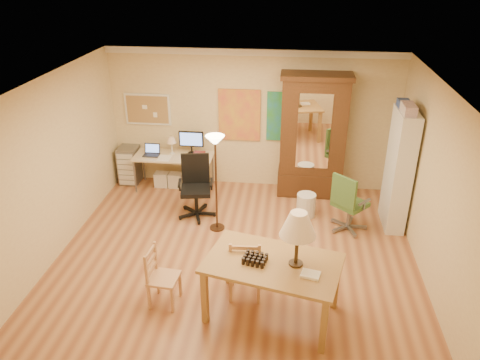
# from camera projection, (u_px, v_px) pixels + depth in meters

# --- Properties ---
(floor) EXTENTS (5.50, 5.50, 0.00)m
(floor) POSITION_uv_depth(u_px,v_px,m) (237.00, 253.00, 7.33)
(floor) COLOR brown
(floor) RESTS_ON ground
(crown_molding) EXTENTS (5.50, 0.08, 0.12)m
(crown_molding) POSITION_uv_depth(u_px,v_px,m) (253.00, 52.00, 8.37)
(crown_molding) COLOR white
(crown_molding) RESTS_ON floor
(corkboard) EXTENTS (0.90, 0.04, 0.62)m
(corkboard) POSITION_uv_depth(u_px,v_px,m) (148.00, 109.00, 9.09)
(corkboard) COLOR #A0824B
(corkboard) RESTS_ON floor
(art_panel_left) EXTENTS (0.80, 0.04, 1.00)m
(art_panel_left) POSITION_uv_depth(u_px,v_px,m) (239.00, 115.00, 8.93)
(art_panel_left) COLOR yellow
(art_panel_left) RESTS_ON floor
(art_panel_right) EXTENTS (0.75, 0.04, 0.95)m
(art_panel_right) POSITION_uv_depth(u_px,v_px,m) (287.00, 117.00, 8.83)
(art_panel_right) COLOR teal
(art_panel_right) RESTS_ON floor
(dining_table) EXTENTS (1.83, 1.34, 1.55)m
(dining_table) POSITION_uv_depth(u_px,v_px,m) (282.00, 252.00, 5.66)
(dining_table) COLOR brown
(dining_table) RESTS_ON floor
(ladder_chair_back) EXTENTS (0.45, 0.44, 0.93)m
(ladder_chair_back) POSITION_uv_depth(u_px,v_px,m) (245.00, 269.00, 6.25)
(ladder_chair_back) COLOR tan
(ladder_chair_back) RESTS_ON floor
(ladder_chair_left) EXTENTS (0.40, 0.42, 0.84)m
(ladder_chair_left) POSITION_uv_depth(u_px,v_px,m) (162.00, 278.00, 6.14)
(ladder_chair_left) COLOR tan
(ladder_chair_left) RESTS_ON floor
(torchiere_lamp) EXTENTS (0.31, 0.31, 1.68)m
(torchiere_lamp) POSITION_uv_depth(u_px,v_px,m) (215.00, 156.00, 7.41)
(torchiere_lamp) COLOR #382316
(torchiere_lamp) RESTS_ON floor
(computer_desk) EXTENTS (1.53, 0.67, 1.16)m
(computer_desk) POSITION_uv_depth(u_px,v_px,m) (176.00, 168.00, 9.22)
(computer_desk) COLOR beige
(computer_desk) RESTS_ON floor
(office_chair_black) EXTENTS (0.68, 0.68, 1.10)m
(office_chair_black) POSITION_uv_depth(u_px,v_px,m) (196.00, 200.00, 8.29)
(office_chair_black) COLOR black
(office_chair_black) RESTS_ON floor
(office_chair_green) EXTENTS (0.67, 0.67, 1.05)m
(office_chair_green) POSITION_uv_depth(u_px,v_px,m) (348.00, 215.00, 7.84)
(office_chair_green) COLOR slate
(office_chair_green) RESTS_ON floor
(drawer_cart) EXTENTS (0.38, 0.45, 0.75)m
(drawer_cart) POSITION_uv_depth(u_px,v_px,m) (129.00, 165.00, 9.46)
(drawer_cart) COLOR slate
(drawer_cart) RESTS_ON floor
(armoire) EXTENTS (1.27, 0.60, 2.34)m
(armoire) POSITION_uv_depth(u_px,v_px,m) (312.00, 144.00, 8.76)
(armoire) COLOR #37240F
(armoire) RESTS_ON floor
(bookshelf) EXTENTS (0.30, 0.81, 2.03)m
(bookshelf) POSITION_uv_depth(u_px,v_px,m) (399.00, 170.00, 7.71)
(bookshelf) COLOR white
(bookshelf) RESTS_ON floor
(wastebin) EXTENTS (0.34, 0.34, 0.42)m
(wastebin) POSITION_uv_depth(u_px,v_px,m) (306.00, 205.00, 8.30)
(wastebin) COLOR silver
(wastebin) RESTS_ON floor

